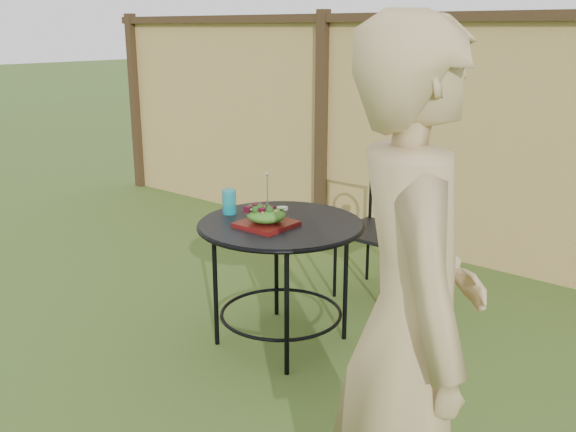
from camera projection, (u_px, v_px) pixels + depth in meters
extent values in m
plane|color=#2A4A18|center=(272.00, 369.00, 3.43)|extent=(60.00, 60.00, 0.00)
cube|color=#D9BD6B|center=(465.00, 146.00, 4.79)|extent=(8.00, 0.05, 1.80)
cube|color=black|center=(472.00, 16.00, 4.49)|extent=(8.00, 0.07, 0.07)
cube|color=black|center=(135.00, 103.00, 7.14)|extent=(0.09, 0.09, 1.90)
cube|color=black|center=(322.00, 124.00, 5.54)|extent=(0.09, 0.09, 1.90)
cylinder|color=black|center=(281.00, 224.00, 3.53)|extent=(0.90, 0.90, 0.02)
torus|color=black|center=(281.00, 225.00, 3.53)|extent=(0.92, 0.92, 0.02)
torus|color=black|center=(281.00, 313.00, 3.68)|extent=(0.70, 0.70, 0.02)
cylinder|color=black|center=(346.00, 283.00, 3.66)|extent=(0.03, 0.03, 0.71)
cylinder|color=black|center=(276.00, 262.00, 3.98)|extent=(0.03, 0.03, 0.71)
cylinder|color=black|center=(215.00, 287.00, 3.60)|extent=(0.03, 0.03, 0.71)
cylinder|color=black|center=(287.00, 313.00, 3.28)|extent=(0.03, 0.03, 0.71)
cube|color=black|center=(378.00, 232.00, 4.25)|extent=(0.46, 0.46, 0.03)
cylinder|color=black|center=(398.00, 155.00, 4.27)|extent=(0.42, 0.02, 0.02)
torus|color=black|center=(396.00, 187.00, 4.33)|extent=(0.28, 0.02, 0.28)
cylinder|color=black|center=(335.00, 266.00, 4.29)|extent=(0.02, 0.02, 0.44)
cylinder|color=black|center=(386.00, 281.00, 4.04)|extent=(0.02, 0.02, 0.44)
cylinder|color=black|center=(368.00, 251.00, 4.59)|extent=(0.02, 0.02, 0.44)
cylinder|color=black|center=(418.00, 263.00, 4.34)|extent=(0.02, 0.02, 0.44)
cylinder|color=black|center=(371.00, 185.00, 4.46)|extent=(0.02, 0.02, 0.50)
cylinder|color=black|center=(422.00, 194.00, 4.21)|extent=(0.02, 0.02, 0.50)
imported|color=tan|center=(411.00, 326.00, 1.90)|extent=(0.75, 0.78, 1.80)
cube|color=#420D09|center=(266.00, 224.00, 3.45)|extent=(0.27, 0.27, 0.02)
ellipsoid|color=#235614|center=(266.00, 215.00, 3.43)|extent=(0.21, 0.21, 0.08)
cylinder|color=silver|center=(267.00, 192.00, 3.39)|extent=(0.01, 0.01, 0.18)
cylinder|color=#0D889A|center=(229.00, 202.00, 3.67)|extent=(0.08, 0.08, 0.14)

